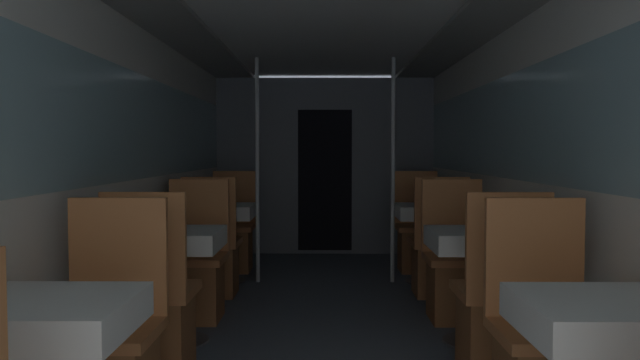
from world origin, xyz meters
TOP-DOWN VIEW (x-y plane):
  - wall_left at (-1.31, 2.91)m, footprint 0.05×8.63m
  - wall_right at (1.31, 2.91)m, footprint 0.05×8.63m
  - ceiling_panel at (0.00, 2.91)m, footprint 2.63×8.63m
  - bulkhead_far at (0.00, 6.32)m, footprint 2.58×0.09m
  - dining_table_left_0 at (-0.95, 0.99)m, footprint 0.56×0.56m
  - dining_table_left_1 at (-0.95, 2.83)m, footprint 0.56×0.56m
  - chair_left_near_1 at (-0.95, 2.28)m, footprint 0.45×0.45m
  - chair_left_far_1 at (-0.95, 3.38)m, footprint 0.45×0.45m
  - dining_table_left_2 at (-0.95, 4.68)m, footprint 0.56×0.56m
  - chair_left_near_2 at (-0.95, 4.12)m, footprint 0.45×0.45m
  - chair_left_far_2 at (-0.95, 5.23)m, footprint 0.45×0.45m
  - support_pole_left_2 at (-0.63, 4.68)m, footprint 0.04×0.04m
  - dining_table_right_0 at (0.95, 0.99)m, footprint 0.56×0.56m
  - dining_table_right_1 at (0.95, 2.83)m, footprint 0.56×0.56m
  - chair_right_near_1 at (0.95, 2.28)m, footprint 0.45×0.45m
  - chair_right_far_1 at (0.95, 3.38)m, footprint 0.45×0.45m
  - dining_table_right_2 at (0.95, 4.68)m, footprint 0.56×0.56m
  - chair_right_near_2 at (0.95, 4.12)m, footprint 0.45×0.45m
  - chair_right_far_2 at (0.95, 5.23)m, footprint 0.45×0.45m
  - support_pole_right_2 at (0.63, 4.68)m, footprint 0.04×0.04m

SIDE VIEW (x-z plane):
  - chair_left_near_1 at x=-0.95m, z-range -0.20..0.81m
  - chair_left_far_1 at x=-0.95m, z-range -0.20..0.81m
  - chair_left_near_2 at x=-0.95m, z-range -0.20..0.81m
  - chair_left_far_2 at x=-0.95m, z-range -0.20..0.81m
  - chair_right_near_1 at x=0.95m, z-range -0.20..0.81m
  - chair_right_far_1 at x=0.95m, z-range -0.20..0.81m
  - chair_right_near_2 at x=0.95m, z-range -0.20..0.81m
  - chair_right_far_2 at x=0.95m, z-range -0.20..0.81m
  - dining_table_left_0 at x=-0.95m, z-range 0.23..0.96m
  - dining_table_left_1 at x=-0.95m, z-range 0.23..0.96m
  - dining_table_left_2 at x=-0.95m, z-range 0.23..0.96m
  - dining_table_right_0 at x=0.95m, z-range 0.23..0.96m
  - dining_table_right_1 at x=0.95m, z-range 0.23..0.96m
  - dining_table_right_2 at x=0.95m, z-range 0.23..0.96m
  - bulkhead_far at x=0.00m, z-range 0.00..2.09m
  - support_pole_left_2 at x=-0.63m, z-range 0.00..2.09m
  - support_pole_right_2 at x=0.63m, z-range 0.00..2.09m
  - wall_left at x=-1.31m, z-range 0.06..2.15m
  - wall_right at x=1.31m, z-range 0.06..2.15m
  - ceiling_panel at x=0.00m, z-range 2.10..2.17m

